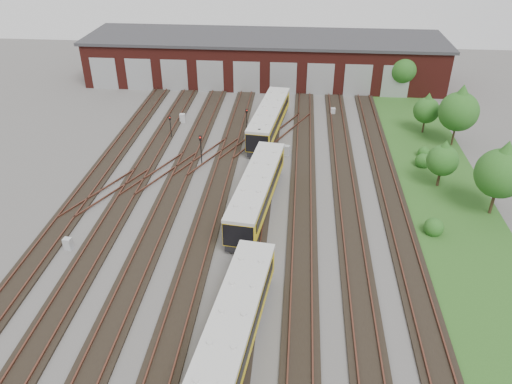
{
  "coord_description": "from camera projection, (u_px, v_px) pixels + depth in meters",
  "views": [
    {
      "loc": [
        5.18,
        -31.97,
        23.77
      ],
      "look_at": [
        1.96,
        4.18,
        2.0
      ],
      "focal_mm": 35.0,
      "sensor_mm": 36.0,
      "label": 1
    }
  ],
  "objects": [
    {
      "name": "tree_1",
      "position": [
        427.0,
        107.0,
        56.08
      ],
      "size": [
        2.9,
        2.9,
        4.81
      ],
      "color": "#342517",
      "rests_on": "ground"
    },
    {
      "name": "relay_cabinet_0",
      "position": [
        68.0,
        244.0,
        38.54
      ],
      "size": [
        0.66,
        0.58,
        1.0
      ],
      "primitive_type": "cube",
      "rotation": [
        0.0,
        0.0,
        -0.14
      ],
      "color": "#A6A9AC",
      "rests_on": "ground"
    },
    {
      "name": "relay_cabinet_2",
      "position": [
        242.0,
        265.0,
        36.34
      ],
      "size": [
        0.71,
        0.65,
        0.97
      ],
      "primitive_type": "cube",
      "rotation": [
        0.0,
        0.0,
        0.34
      ],
      "color": "#A6A9AC",
      "rests_on": "ground"
    },
    {
      "name": "relay_cabinet_1",
      "position": [
        183.0,
        118.0,
        60.05
      ],
      "size": [
        0.67,
        0.57,
        1.06
      ],
      "primitive_type": "cube",
      "rotation": [
        0.0,
        0.0,
        0.06
      ],
      "color": "#A6A9AC",
      "rests_on": "ground"
    },
    {
      "name": "bush_2",
      "position": [
        424.0,
        151.0,
        52.12
      ],
      "size": [
        1.27,
        1.27,
        1.27
      ],
      "primitive_type": "sphere",
      "color": "#1E4914",
      "rests_on": "ground"
    },
    {
      "name": "relay_cabinet_4",
      "position": [
        286.0,
        150.0,
        52.46
      ],
      "size": [
        0.79,
        0.72,
        1.08
      ],
      "primitive_type": "cube",
      "rotation": [
        0.0,
        0.0,
        -0.31
      ],
      "color": "#A6A9AC",
      "rests_on": "ground"
    },
    {
      "name": "grass_verge",
      "position": [
        441.0,
        187.0,
        47.01
      ],
      "size": [
        8.0,
        55.0,
        0.05
      ],
      "primitive_type": "cube",
      "color": "#234818",
      "rests_on": "ground"
    },
    {
      "name": "signal_mast_1",
      "position": [
        170.0,
        124.0,
        55.39
      ],
      "size": [
        0.24,
        0.23,
        2.71
      ],
      "rotation": [
        0.0,
        0.0,
        0.19
      ],
      "color": "black",
      "rests_on": "ground"
    },
    {
      "name": "signal_mast_0",
      "position": [
        201.0,
        146.0,
        49.97
      ],
      "size": [
        0.27,
        0.25,
        3.16
      ],
      "rotation": [
        0.0,
        0.0,
        0.06
      ],
      "color": "black",
      "rests_on": "ground"
    },
    {
      "name": "signal_mast_3",
      "position": [
        247.0,
        116.0,
        57.71
      ],
      "size": [
        0.25,
        0.24,
        2.49
      ],
      "rotation": [
        0.0,
        0.0,
        0.42
      ],
      "color": "black",
      "rests_on": "ground"
    },
    {
      "name": "relay_cabinet_3",
      "position": [
        333.0,
        111.0,
        62.1
      ],
      "size": [
        0.58,
        0.5,
        0.9
      ],
      "primitive_type": "cube",
      "rotation": [
        0.0,
        0.0,
        0.08
      ],
      "color": "#A6A9AC",
      "rests_on": "ground"
    },
    {
      "name": "signal_mast_2",
      "position": [
        259.0,
        140.0,
        51.19
      ],
      "size": [
        0.27,
        0.25,
        3.24
      ],
      "rotation": [
        0.0,
        0.0,
        0.13
      ],
      "color": "black",
      "rests_on": "ground"
    },
    {
      "name": "tree_3",
      "position": [
        443.0,
        157.0,
        45.59
      ],
      "size": [
        2.88,
        2.88,
        4.78
      ],
      "color": "#342517",
      "rests_on": "ground"
    },
    {
      "name": "tree_0",
      "position": [
        403.0,
        66.0,
        66.27
      ],
      "size": [
        3.86,
        3.86,
        6.4
      ],
      "color": "#342517",
      "rests_on": "ground"
    },
    {
      "name": "maintenance_shed",
      "position": [
        264.0,
        58.0,
        72.43
      ],
      "size": [
        51.0,
        12.5,
        6.35
      ],
      "color": "#4C1813",
      "rests_on": "ground"
    },
    {
      "name": "bush_0",
      "position": [
        434.0,
        225.0,
        40.22
      ],
      "size": [
        1.59,
        1.59,
        1.59
      ],
      "primitive_type": "sphere",
      "color": "#1E4914",
      "rests_on": "ground"
    },
    {
      "name": "bush_1",
      "position": [
        423.0,
        159.0,
        50.23
      ],
      "size": [
        1.56,
        1.56,
        1.56
      ],
      "primitive_type": "sphere",
      "color": "#1E4914",
      "rests_on": "ground"
    },
    {
      "name": "track_network",
      "position": [
        226.0,
        233.0,
        40.39
      ],
      "size": [
        30.4,
        70.0,
        0.33
      ],
      "color": "black",
      "rests_on": "ground"
    },
    {
      "name": "metro_train",
      "position": [
        257.0,
        191.0,
        42.85
      ],
      "size": [
        4.12,
        46.05,
        2.86
      ],
      "rotation": [
        0.0,
        0.0,
        -0.12
      ],
      "color": "black",
      "rests_on": "ground"
    },
    {
      "name": "ground",
      "position": [
        227.0,
        239.0,
        39.93
      ],
      "size": [
        120.0,
        120.0,
        0.0
      ],
      "primitive_type": "plane",
      "color": "#4C4A47",
      "rests_on": "ground"
    },
    {
      "name": "tree_2",
      "position": [
        460.0,
        107.0,
        52.49
      ],
      "size": [
        4.18,
        4.18,
        6.92
      ],
      "color": "#342517",
      "rests_on": "ground"
    },
    {
      "name": "tree_4",
      "position": [
        502.0,
        168.0,
        40.85
      ],
      "size": [
        4.17,
        4.17,
        6.91
      ],
      "color": "#342517",
      "rests_on": "ground"
    }
  ]
}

